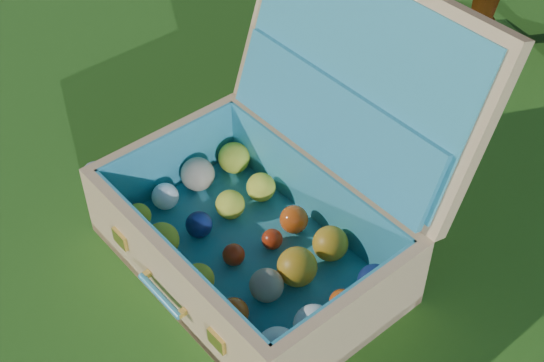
% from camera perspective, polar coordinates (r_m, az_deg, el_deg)
% --- Properties ---
extents(ground, '(60.00, 60.00, 0.00)m').
position_cam_1_polar(ground, '(1.99, -1.84, -1.36)').
color(ground, '#215114').
rests_on(ground, ground).
extents(stray_ball, '(0.07, 0.07, 0.07)m').
position_cam_1_polar(stray_ball, '(2.06, -13.15, 0.47)').
color(stray_ball, teal).
rests_on(stray_ball, ground).
extents(suitcase, '(0.82, 0.79, 0.64)m').
position_cam_1_polar(suitcase, '(1.75, 0.95, -0.78)').
color(suitcase, tan).
rests_on(suitcase, ground).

